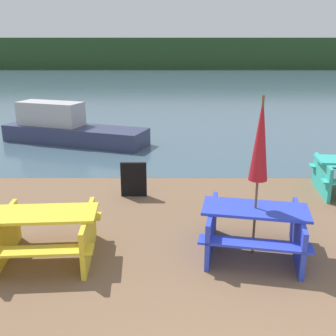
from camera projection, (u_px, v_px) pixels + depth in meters
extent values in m
cube|color=#425B6B|center=(177.00, 83.00, 33.50)|extent=(60.00, 50.00, 0.00)
cube|color=#284723|center=(173.00, 54.00, 51.98)|extent=(80.00, 1.60, 4.00)
cube|color=yellow|center=(43.00, 214.00, 5.84)|extent=(1.59, 0.80, 0.04)
cube|color=yellow|center=(36.00, 251.00, 5.41)|extent=(1.56, 0.38, 0.04)
cube|color=yellow|center=(53.00, 218.00, 6.45)|extent=(1.56, 0.38, 0.04)
cube|color=yellow|center=(3.00, 238.00, 5.91)|extent=(0.16, 1.38, 0.71)
cube|color=yellow|center=(88.00, 235.00, 5.99)|extent=(0.16, 1.38, 0.71)
cube|color=blue|center=(254.00, 209.00, 5.97)|extent=(1.70, 0.99, 0.04)
cube|color=blue|center=(254.00, 244.00, 5.54)|extent=(1.62, 0.58, 0.04)
cube|color=blue|center=(253.00, 213.00, 6.57)|extent=(1.62, 0.58, 0.04)
cube|color=blue|center=(211.00, 228.00, 6.20)|extent=(0.33, 1.37, 0.72)
cube|color=blue|center=(297.00, 236.00, 5.97)|extent=(0.33, 1.37, 0.72)
cube|color=#33B7A8|center=(321.00, 176.00, 8.64)|extent=(0.23, 1.38, 0.73)
cylinder|color=brown|center=(257.00, 179.00, 5.82)|extent=(0.04, 0.04, 2.46)
cone|color=#A81923|center=(260.00, 139.00, 5.64)|extent=(0.28, 0.28, 1.24)
cube|color=#333856|center=(74.00, 135.00, 13.01)|extent=(5.02, 2.80, 0.55)
cube|color=#B2B2B2|center=(50.00, 114.00, 13.09)|extent=(2.32, 1.54, 0.77)
cube|color=black|center=(133.00, 179.00, 8.40)|extent=(0.55, 0.08, 0.75)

